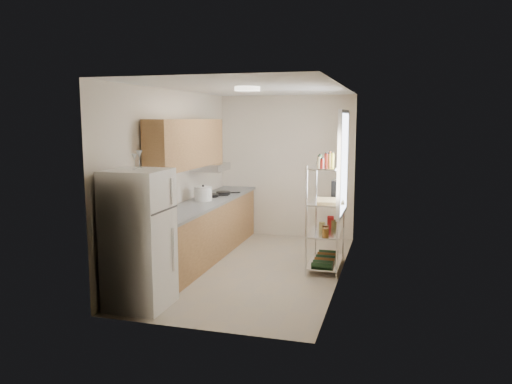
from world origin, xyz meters
TOP-DOWN VIEW (x-y plane):
  - room at (0.00, 0.00)m, footprint 2.52×4.42m
  - counter_run at (-0.92, 0.44)m, footprint 0.63×3.51m
  - upper_cabinets at (-1.05, 0.10)m, footprint 0.33×2.20m
  - range_hood at (-1.00, 0.90)m, footprint 0.50×0.60m
  - window at (1.23, 0.35)m, footprint 0.06×1.00m
  - bakers_rack at (1.00, 0.30)m, footprint 0.45×0.90m
  - ceiling_dome at (0.00, -0.30)m, footprint 0.34×0.34m
  - refrigerator at (-0.87, -1.76)m, footprint 0.66×0.66m
  - wine_glass_a at (-0.92, -1.60)m, footprint 0.07×0.07m
  - wine_glass_b at (-0.90, -1.74)m, footprint 0.06×0.06m
  - rice_cooker at (-0.95, 0.44)m, footprint 0.28×0.28m
  - frying_pan_large at (-0.98, 0.84)m, footprint 0.34×0.34m
  - frying_pan_small at (-0.87, 1.15)m, footprint 0.33×0.33m
  - cutting_board at (1.07, 0.19)m, footprint 0.45×0.54m
  - espresso_machine at (1.14, 0.63)m, footprint 0.19×0.26m
  - storage_bag at (1.03, 0.63)m, footprint 0.11×0.15m

SIDE VIEW (x-z plane):
  - counter_run at x=-0.92m, z-range 0.00..0.90m
  - storage_bag at x=1.03m, z-range 0.56..0.72m
  - refrigerator at x=-0.87m, z-range 0.00..1.61m
  - frying_pan_large at x=-0.98m, z-range 0.90..0.95m
  - frying_pan_small at x=-0.87m, z-range 0.90..0.95m
  - rice_cooker at x=-0.95m, z-range 0.90..1.12m
  - cutting_board at x=1.07m, z-range 1.01..1.04m
  - bakers_rack at x=1.00m, z-range 0.24..1.97m
  - espresso_machine at x=1.14m, z-range 1.01..1.29m
  - room at x=0.00m, z-range -0.01..2.61m
  - range_hood at x=-1.00m, z-range 1.33..1.45m
  - window at x=1.23m, z-range 0.82..2.28m
  - wine_glass_b at x=-0.90m, z-range 1.61..1.79m
  - wine_glass_a at x=-0.92m, z-range 1.61..1.82m
  - upper_cabinets at x=-1.05m, z-range 1.45..2.17m
  - ceiling_dome at x=0.00m, z-range 2.54..2.60m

